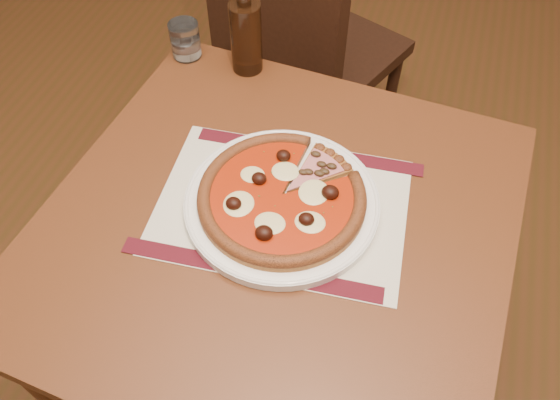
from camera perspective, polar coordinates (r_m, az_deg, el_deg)
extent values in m
cube|color=#612B17|center=(0.97, -0.36, -2.70)|extent=(0.86, 0.86, 0.04)
cylinder|color=#612B17|center=(1.56, -7.40, 3.10)|extent=(0.05, 0.05, 0.71)
cylinder|color=#612B17|center=(1.46, 17.95, -4.77)|extent=(0.05, 0.05, 0.71)
cube|color=black|center=(1.77, 3.64, 15.14)|extent=(0.59, 0.59, 0.04)
cylinder|color=black|center=(1.98, 11.24, 9.72)|extent=(0.04, 0.04, 0.44)
cylinder|color=black|center=(2.13, 2.36, 14.39)|extent=(0.04, 0.04, 0.44)
cylinder|color=black|center=(1.74, 4.37, 3.33)|extent=(0.04, 0.04, 0.44)
cylinder|color=black|center=(1.91, -4.94, 8.92)|extent=(0.04, 0.04, 0.44)
cube|color=black|center=(1.49, -0.90, 19.43)|extent=(0.43, 0.21, 0.47)
cube|color=beige|center=(0.97, 0.19, -0.63)|extent=(0.46, 0.35, 0.00)
cylinder|color=white|center=(0.96, 0.19, -0.27)|extent=(0.34, 0.34, 0.02)
cylinder|color=#A06726|center=(0.95, 0.19, 0.28)|extent=(0.30, 0.30, 0.01)
torus|color=brown|center=(0.95, 0.19, 0.50)|extent=(0.30, 0.30, 0.02)
cylinder|color=maroon|center=(0.95, 0.19, 0.54)|extent=(0.25, 0.25, 0.00)
ellipsoid|color=#F6EAA6|center=(0.97, 0.55, 3.00)|extent=(0.05, 0.04, 0.01)
ellipsoid|color=#F6EAA6|center=(0.98, -3.38, 3.11)|extent=(0.05, 0.04, 0.01)
ellipsoid|color=#F6EAA6|center=(0.93, -2.76, 0.06)|extent=(0.05, 0.04, 0.01)
ellipsoid|color=#F6EAA6|center=(0.90, -1.38, -3.10)|extent=(0.05, 0.04, 0.01)
ellipsoid|color=#F6EAA6|center=(0.92, 2.13, -1.20)|extent=(0.05, 0.04, 0.01)
ellipsoid|color=#F6EAA6|center=(0.95, 5.01, 1.02)|extent=(0.05, 0.04, 0.01)
ellipsoid|color=black|center=(0.97, 0.32, 3.95)|extent=(0.03, 0.03, 0.02)
ellipsoid|color=black|center=(0.97, -4.03, 3.73)|extent=(0.03, 0.03, 0.02)
ellipsoid|color=black|center=(0.92, -3.38, 0.37)|extent=(0.03, 0.03, 0.02)
ellipsoid|color=black|center=(0.88, -1.70, -3.11)|extent=(0.03, 0.03, 0.02)
ellipsoid|color=black|center=(0.90, 2.41, -1.21)|extent=(0.03, 0.03, 0.02)
ellipsoid|color=black|center=(0.94, 5.71, 1.18)|extent=(0.03, 0.03, 0.02)
ellipsoid|color=#3B2815|center=(0.96, 3.23, 2.29)|extent=(0.02, 0.01, 0.01)
ellipsoid|color=#3B2815|center=(0.98, 4.97, 3.45)|extent=(0.02, 0.01, 0.01)
ellipsoid|color=#3B2815|center=(0.97, 2.96, 2.57)|extent=(0.02, 0.01, 0.01)
ellipsoid|color=#3B2815|center=(0.99, 4.43, 3.92)|extent=(0.02, 0.01, 0.01)
ellipsoid|color=#3B2815|center=(0.97, 2.64, 2.82)|extent=(0.02, 0.01, 0.01)
ellipsoid|color=#3B2815|center=(0.99, 3.82, 4.31)|extent=(0.02, 0.01, 0.01)
ellipsoid|color=#3B2815|center=(0.97, 2.27, 3.03)|extent=(0.02, 0.01, 0.01)
cylinder|color=white|center=(1.27, -9.88, 16.16)|extent=(0.08, 0.08, 0.08)
cylinder|color=#331A0C|center=(1.20, -3.56, 16.57)|extent=(0.07, 0.07, 0.16)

